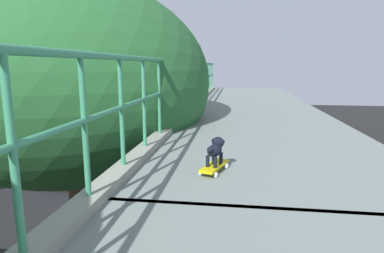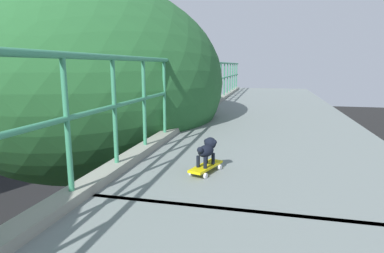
% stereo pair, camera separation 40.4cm
% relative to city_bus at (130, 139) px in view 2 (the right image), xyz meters
% --- Properties ---
extents(city_bus, '(2.49, 10.92, 3.02)m').
position_rel_city_bus_xyz_m(city_bus, '(0.00, 0.00, 0.00)').
color(city_bus, navy).
rests_on(city_bus, ground).
extents(roadside_tree_mid, '(5.67, 5.67, 8.75)m').
position_rel_city_bus_xyz_m(roadside_tree_mid, '(6.11, -15.33, 4.96)').
color(roadside_tree_mid, '#4A3325').
rests_on(roadside_tree_mid, ground).
extents(toy_skateboard, '(0.29, 0.50, 0.08)m').
position_rel_city_bus_xyz_m(toy_skateboard, '(9.26, -18.44, 4.33)').
color(toy_skateboard, '#D6C00D').
rests_on(toy_skateboard, overpass_deck).
extents(small_dog, '(0.19, 0.32, 0.27)m').
position_rel_city_bus_xyz_m(small_dog, '(9.27, -18.42, 4.51)').
color(small_dog, black).
rests_on(small_dog, toy_skateboard).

